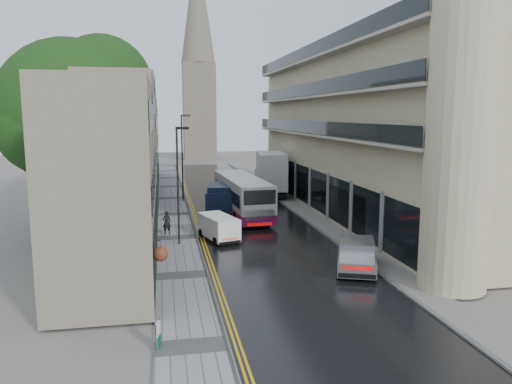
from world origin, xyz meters
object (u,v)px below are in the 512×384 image
object	(u,v)px
silver_hatchback	(339,262)
estate_sign	(158,335)
lamp_post_far	(182,158)
lamp_post_near	(178,187)
white_lorry	(260,177)
tree_near	(72,138)
pedestrian	(167,223)
cream_bus	(236,203)
white_van	(216,233)
navy_van	(207,203)
tree_far	(101,139)

from	to	relation	value
silver_hatchback	estate_sign	bearing A→B (deg)	-124.16
silver_hatchback	lamp_post_far	world-z (taller)	lamp_post_far
lamp_post_near	estate_sign	distance (m)	15.07
white_lorry	tree_near	bearing A→B (deg)	-131.61
pedestrian	lamp_post_near	distance (m)	4.16
white_lorry	lamp_post_far	xyz separation A→B (m)	(-7.75, -0.10, 1.96)
cream_bus	white_van	bearing A→B (deg)	-113.43
navy_van	lamp_post_far	bearing A→B (deg)	107.55
tree_near	lamp_post_near	world-z (taller)	tree_near
pedestrian	lamp_post_near	world-z (taller)	lamp_post_near
cream_bus	white_lorry	world-z (taller)	white_lorry
lamp_post_near	lamp_post_far	bearing A→B (deg)	110.57
white_lorry	estate_sign	xyz separation A→B (m)	(-10.01, -31.30, -1.74)
pedestrian	estate_sign	world-z (taller)	pedestrian
white_van	lamp_post_far	bearing A→B (deg)	78.55
tree_near	white_van	world-z (taller)	tree_near
white_lorry	lamp_post_near	size ratio (longest dim) A/B	1.16
lamp_post_far	white_lorry	bearing A→B (deg)	-12.06
silver_hatchback	pedestrian	size ratio (longest dim) A/B	2.72
tree_near	tree_far	world-z (taller)	tree_near
tree_far	navy_van	world-z (taller)	tree_far
white_lorry	silver_hatchback	size ratio (longest dim) A/B	1.93
cream_bus	white_van	size ratio (longest dim) A/B	3.12
silver_hatchback	navy_van	world-z (taller)	navy_van
silver_hatchback	tree_far	bearing A→B (deg)	142.29
white_van	estate_sign	xyz separation A→B (m)	(-3.63, -14.13, -0.30)
lamp_post_far	estate_sign	distance (m)	31.49
navy_van	lamp_post_far	distance (m)	9.53
lamp_post_near	navy_van	bearing A→B (deg)	95.71
tree_far	lamp_post_near	world-z (taller)	tree_far
white_lorry	navy_van	size ratio (longest dim) A/B	1.61
pedestrian	lamp_post_near	bearing A→B (deg)	92.51
white_lorry	silver_hatchback	xyz separation A→B (m)	(-0.74, -24.87, -1.45)
lamp_post_near	white_lorry	bearing A→B (deg)	86.29
cream_bus	pedestrian	bearing A→B (deg)	-155.38
silver_hatchback	white_van	world-z (taller)	white_van
white_van	pedestrian	size ratio (longest dim) A/B	2.28
white_lorry	lamp_post_far	bearing A→B (deg)	-173.14
white_van	estate_sign	bearing A→B (deg)	-120.48
estate_sign	tree_near	bearing A→B (deg)	121.13
tree_far	pedestrian	xyz separation A→B (m)	(5.67, -12.77, -5.27)
white_lorry	pedestrian	xyz separation A→B (m)	(-9.48, -13.83, -1.37)
tree_near	pedestrian	distance (m)	8.46
tree_far	lamp_post_far	world-z (taller)	tree_far
tree_near	tree_far	xyz separation A→B (m)	(0.30, 13.00, -0.72)
lamp_post_near	estate_sign	size ratio (longest dim) A/B	8.17
silver_hatchback	lamp_post_near	distance (m)	11.85
white_lorry	lamp_post_far	size ratio (longest dim) A/B	1.06
white_lorry	navy_van	distance (m)	11.03
tree_far	cream_bus	bearing A→B (deg)	-41.93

